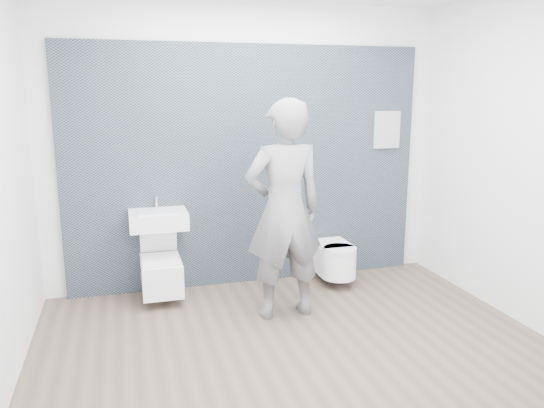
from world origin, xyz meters
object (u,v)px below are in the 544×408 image
object	(u,v)px
visitor	(284,211)
toilet_square	(161,273)
washbasin	(158,219)
toilet_rounded	(335,259)

from	to	relation	value
visitor	toilet_square	bearing A→B (deg)	-34.69
washbasin	toilet_rounded	distance (m)	1.83
toilet_square	toilet_rounded	world-z (taller)	toilet_square
toilet_square	visitor	size ratio (longest dim) A/B	0.37
toilet_square	visitor	bearing A→B (deg)	-32.04
washbasin	visitor	world-z (taller)	visitor
washbasin	visitor	distance (m)	1.24
washbasin	toilet_square	xyz separation A→B (m)	(-0.00, -0.06, -0.51)
toilet_square	toilet_rounded	distance (m)	1.75
washbasin	toilet_square	world-z (taller)	washbasin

